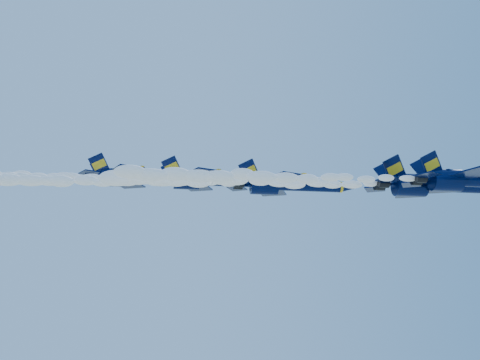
{
  "coord_description": "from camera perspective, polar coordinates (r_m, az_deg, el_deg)",
  "views": [
    {
      "loc": [
        -24.05,
        -75.97,
        133.66
      ],
      "look_at": [
        -12.18,
        4.88,
        153.95
      ],
      "focal_mm": 45.0,
      "sensor_mm": 36.0,
      "label": 1
    }
  ],
  "objects": [
    {
      "name": "smoke_trail_jet_third",
      "position": [
        81.74,
        -12.33,
        -0.13
      ],
      "size": [
        33.94,
        1.82,
        1.64
      ],
      "primitive_type": "ellipsoid",
      "color": "white"
    },
    {
      "name": "jet_fourth",
      "position": [
        94.27,
        -2.85,
        -0.03
      ],
      "size": [
        18.61,
        15.26,
        6.92
      ],
      "color": "#010B31"
    },
    {
      "name": "smoke_trail_jet_second",
      "position": [
        73.76,
        0.51,
        -0.13
      ],
      "size": [
        33.94,
        1.97,
        1.77
      ],
      "primitive_type": "ellipsoid",
      "color": "white"
    },
    {
      "name": "smoke_trail_jet_lead",
      "position": [
        67.23,
        2.97,
        0.38
      ],
      "size": [
        33.94,
        1.74,
        1.57
      ],
      "primitive_type": "ellipsoid",
      "color": "white"
    },
    {
      "name": "jet_second",
      "position": [
        81.48,
        18.24,
        -0.46
      ],
      "size": [
        19.05,
        15.63,
        7.08
      ],
      "color": "#010B31"
    },
    {
      "name": "jet_lead",
      "position": [
        75.76,
        21.2,
        -0.03
      ],
      "size": [
        16.84,
        13.81,
        6.26
      ],
      "color": "#010B31"
    },
    {
      "name": "smoke_trail_jet_fourth",
      "position": [
        95.19,
        -17.96,
        0.27
      ],
      "size": [
        33.94,
        1.92,
        1.73
      ],
      "primitive_type": "ellipsoid",
      "color": "white"
    },
    {
      "name": "jet_fifth",
      "position": [
        102.33,
        -9.6,
        0.24
      ],
      "size": [
        19.95,
        16.36,
        7.41
      ],
      "color": "#010B31"
    },
    {
      "name": "jet_third",
      "position": [
        83.68,
        4.65,
        -0.47
      ],
      "size": [
        17.59,
        14.43,
        6.54
      ],
      "color": "#010B31"
    }
  ]
}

